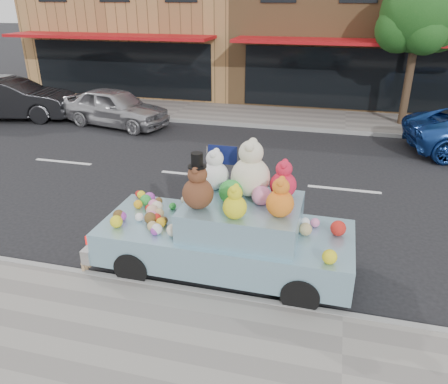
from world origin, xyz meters
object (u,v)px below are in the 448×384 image
(car_silver, at_px, (116,107))
(art_car, at_px, (227,229))
(street_tree, at_px, (419,20))
(car_dark, at_px, (10,99))

(car_silver, distance_m, art_car, 10.24)
(street_tree, height_order, art_car, street_tree)
(car_silver, bearing_deg, street_tree, -63.83)
(car_silver, xyz_separation_m, art_car, (6.28, -8.09, 0.12))
(art_car, bearing_deg, car_silver, 128.33)
(street_tree, height_order, car_silver, street_tree)
(car_dark, bearing_deg, art_car, -139.77)
(street_tree, height_order, car_dark, street_tree)
(street_tree, distance_m, car_silver, 11.04)
(car_silver, bearing_deg, car_dark, 103.48)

